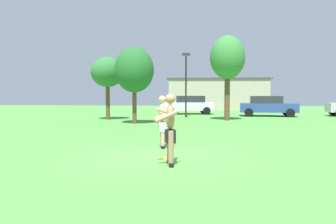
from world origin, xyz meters
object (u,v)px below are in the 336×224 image
Objects in this scene: car_white_mid_lot at (188,105)px; lamp_post at (186,77)px; frisbee at (167,158)px; player_near at (170,127)px; player_in_gray at (163,119)px; tree_behind_players at (227,58)px; car_blue_near_post at (268,106)px; tree_left_field at (134,70)px; tree_right_field at (108,73)px.

lamp_post reaches higher than car_white_mid_lot.
frisbee is at bearing -90.70° from lamp_post.
player_in_gray is (-0.41, 2.51, 0.01)m from player_near.
tree_behind_players is (3.21, 11.37, 3.13)m from player_in_gray.
car_blue_near_post is 0.81× the size of tree_behind_players.
tree_right_field is at bearing 128.87° from tree_left_field.
lamp_post reaches higher than car_blue_near_post.
car_blue_near_post is at bearing 37.78° from tree_left_field.
tree_behind_players is at bearing -0.82° from tree_right_field.
player_near is at bearing -80.73° from player_in_gray.
player_near is 15.09m from tree_right_field.
car_blue_near_post is (6.80, 15.72, -0.11)m from player_in_gray.
car_blue_near_post is 6.50m from tree_behind_players.
car_white_mid_lot is at bearing 159.83° from car_blue_near_post.
tree_right_field is (-11.58, -4.24, 2.35)m from car_blue_near_post.
lamp_post is (0.05, 16.48, 2.07)m from player_near.
tree_left_field reaches higher than frisbee.
tree_behind_players reaches higher than tree_right_field.
car_blue_near_post and car_white_mid_lot have the same top height.
frisbee is 0.06× the size of lamp_post.
player_in_gray is 18.01m from car_white_mid_lot.
tree_behind_players is at bearing 74.21° from player_in_gray.
car_white_mid_lot is 7.83m from tree_behind_players.
car_blue_near_post is 12.56m from tree_right_field.
car_white_mid_lot is 10.17m from tree_left_field.
player_in_gray is 0.38× the size of car_blue_near_post.
car_blue_near_post is 1.00× the size of car_white_mid_lot.
car_blue_near_post is 11.91m from tree_left_field.
player_in_gray is at bearing 99.27° from player_near.
tree_left_field is at bearing 104.41° from player_near.
car_white_mid_lot is 1.06× the size of tree_right_field.
frisbee is at bearing -90.94° from car_white_mid_lot.
car_blue_near_post is at bearing 70.69° from player_near.
player_in_gray is 12.22m from tree_behind_players.
tree_behind_players reaches higher than frisbee.
player_near is 20.51m from car_white_mid_lot.
tree_left_field is at bearing -51.13° from tree_right_field.
lamp_post reaches higher than frisbee.
car_blue_near_post is 6.93m from lamp_post.
car_white_mid_lot is at bearing 89.50° from player_near.
lamp_post is 6.13m from tree_left_field.
player_in_gray is at bearing -113.38° from car_blue_near_post.
player_near is at bearing -90.50° from car_white_mid_lot.
player_in_gray is at bearing -91.87° from car_white_mid_lot.
player_near is at bearing -90.16° from lamp_post.
frisbee is at bearing -81.29° from player_in_gray.
tree_behind_players reaches higher than player_in_gray.
player_near is 16.61m from lamp_post.
tree_right_field reaches higher than player_in_gray.
tree_right_field is at bearing 112.63° from player_in_gray.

